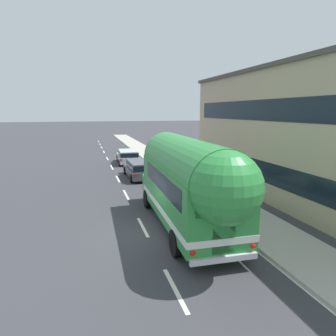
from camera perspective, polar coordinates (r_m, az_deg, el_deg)
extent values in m
plane|color=#38383D|center=(13.45, -4.00, -12.38)|extent=(300.00, 300.00, 0.00)
cube|color=silver|center=(9.79, 1.35, -21.80)|extent=(0.14, 2.40, 0.01)
cube|color=silver|center=(14.28, -4.75, -10.96)|extent=(0.14, 2.40, 0.01)
cube|color=silver|center=(19.59, -7.86, -5.00)|extent=(0.14, 2.40, 0.01)
cube|color=silver|center=(24.23, -9.39, -2.01)|extent=(0.14, 2.40, 0.01)
cube|color=silver|center=(29.30, -10.49, 0.14)|extent=(0.14, 2.40, 0.01)
cube|color=silver|center=(34.79, -11.31, 1.76)|extent=(0.14, 2.40, 0.01)
cube|color=silver|center=(40.64, -11.94, 2.99)|extent=(0.14, 2.40, 0.01)
cube|color=silver|center=(45.65, -12.35, 3.79)|extent=(0.14, 2.40, 0.01)
cube|color=silver|center=(50.11, -12.65, 4.37)|extent=(0.14, 2.40, 0.01)
cube|color=silver|center=(55.11, -12.93, 4.91)|extent=(0.14, 2.40, 0.01)
cube|color=silver|center=(25.46, -1.13, -1.26)|extent=(0.12, 80.00, 0.01)
cube|color=#ADA89E|center=(23.96, 3.29, -1.86)|extent=(2.79, 90.00, 0.15)
cube|color=black|center=(17.95, 18.68, -1.02)|extent=(0.08, 19.88, 1.20)
cube|color=black|center=(17.61, 19.36, 10.21)|extent=(0.08, 19.88, 1.20)
cube|color=#2D8C3D|center=(13.46, 3.58, -4.46)|extent=(2.69, 7.93, 2.30)
cylinder|color=#2D8C3D|center=(13.21, 3.64, 0.36)|extent=(2.63, 7.83, 2.45)
sphere|color=#2D8C3D|center=(9.66, 10.67, -3.64)|extent=(2.40, 2.40, 2.40)
cube|color=#2D8C3D|center=(17.91, -0.89, -2.85)|extent=(2.29, 1.35, 0.95)
cube|color=silver|center=(13.64, 3.55, -7.10)|extent=(2.73, 7.97, 0.24)
cube|color=black|center=(13.04, 4.01, -2.25)|extent=(2.67, 6.13, 0.76)
cube|color=black|center=(9.79, 10.59, -6.49)|extent=(2.00, 0.13, 0.84)
cube|color=silver|center=(10.21, 10.37, -13.22)|extent=(0.80, 0.08, 0.90)
cube|color=silver|center=(10.40, 10.47, -16.44)|extent=(2.34, 0.20, 0.20)
sphere|color=red|center=(9.97, 4.62, -15.59)|extent=(0.20, 0.20, 0.20)
sphere|color=red|center=(10.78, 15.59, -13.88)|extent=(0.20, 0.20, 0.20)
cube|color=black|center=(17.07, -0.44, 1.02)|extent=(2.14, 0.15, 0.96)
cube|color=silver|center=(18.60, -1.38, -2.74)|extent=(0.90, 0.12, 0.56)
cylinder|color=black|center=(16.84, -3.96, -5.78)|extent=(0.28, 1.01, 1.00)
cylinder|color=black|center=(17.38, 3.69, -5.25)|extent=(0.28, 1.01, 1.00)
cylinder|color=black|center=(11.45, 1.41, -13.87)|extent=(0.28, 1.01, 1.00)
cylinder|color=black|center=(12.24, 12.28, -12.46)|extent=(0.28, 1.01, 1.00)
cube|color=#474C51|center=(24.44, -5.44, -0.58)|extent=(1.93, 4.70, 0.60)
cube|color=#474C51|center=(23.87, -5.24, 0.57)|extent=(1.70, 3.25, 0.55)
cube|color=black|center=(23.88, -5.24, 0.49)|extent=(1.76, 3.29, 0.43)
cube|color=red|center=(22.00, -6.31, -1.37)|extent=(0.20, 0.04, 0.14)
cube|color=red|center=(22.33, -2.26, -1.13)|extent=(0.20, 0.04, 0.14)
cylinder|color=black|center=(25.91, -8.04, -0.44)|extent=(0.21, 0.64, 0.64)
cylinder|color=black|center=(26.22, -4.23, -0.23)|extent=(0.21, 0.64, 0.64)
cylinder|color=black|center=(22.75, -6.81, -1.96)|extent=(0.21, 0.64, 0.64)
cylinder|color=black|center=(23.10, -2.49, -1.70)|extent=(0.21, 0.64, 0.64)
cube|color=silver|center=(31.33, -7.59, 1.86)|extent=(2.07, 4.47, 0.60)
cube|color=silver|center=(30.78, -7.53, 2.78)|extent=(1.82, 3.22, 0.55)
cube|color=black|center=(30.78, -7.53, 2.73)|extent=(1.88, 3.26, 0.43)
cube|color=red|center=(29.05, -8.79, 1.50)|extent=(0.20, 0.05, 0.14)
cube|color=red|center=(29.22, -5.55, 1.63)|extent=(0.20, 0.05, 0.14)
cylinder|color=black|center=(32.77, -9.43, 1.84)|extent=(0.23, 0.65, 0.64)
cylinder|color=black|center=(32.93, -6.27, 1.96)|extent=(0.23, 0.65, 0.64)
cylinder|color=black|center=(29.81, -9.03, 0.98)|extent=(0.23, 0.65, 0.64)
cylinder|color=black|center=(29.99, -5.57, 1.12)|extent=(0.23, 0.65, 0.64)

